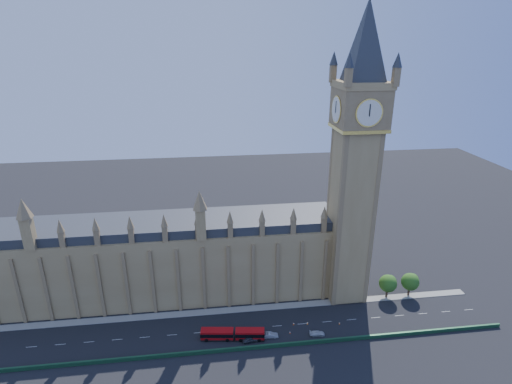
{
  "coord_description": "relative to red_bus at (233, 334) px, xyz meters",
  "views": [
    {
      "loc": [
        -7.18,
        -99.38,
        82.39
      ],
      "look_at": [
        6.71,
        10.0,
        40.91
      ],
      "focal_mm": 28.0,
      "sensor_mm": 36.0,
      "label": 1
    }
  ],
  "objects": [
    {
      "name": "cone_c",
      "position": [
        33.5,
        2.3,
        -1.35
      ],
      "size": [
        0.56,
        0.56,
        0.68
      ],
      "rotation": [
        0.0,
        0.0,
        -0.41
      ],
      "color": "black",
      "rests_on": "ground"
    },
    {
      "name": "kerb_north",
      "position": [
        2.01,
        13.43,
        -1.6
      ],
      "size": [
        160.0,
        3.0,
        0.16
      ],
      "primitive_type": "cube",
      "color": "gray",
      "rests_on": "ground"
    },
    {
      "name": "red_bus",
      "position": [
        0.0,
        0.0,
        0.0
      ],
      "size": [
        18.96,
        5.11,
        3.19
      ],
      "rotation": [
        0.0,
        0.0,
        -0.13
      ],
      "color": "#B00B10",
      "rests_on": "ground"
    },
    {
      "name": "elizabeth_tower",
      "position": [
        40.01,
        17.92,
        52.88
      ],
      "size": [
        20.59,
        20.59,
        105.0
      ],
      "color": "#977A49",
      "rests_on": "ground"
    },
    {
      "name": "car_grey",
      "position": [
        4.97,
        -1.89,
        -0.9
      ],
      "size": [
        4.77,
        2.41,
        1.56
      ],
      "primitive_type": "imported",
      "rotation": [
        0.0,
        0.0,
        1.7
      ],
      "color": "#3B3D42",
      "rests_on": "ground"
    },
    {
      "name": "cone_d",
      "position": [
        19.27,
        3.85,
        -1.33
      ],
      "size": [
        0.6,
        0.6,
        0.72
      ],
      "rotation": [
        0.0,
        0.0,
        -0.43
      ],
      "color": "black",
      "rests_on": "ground"
    },
    {
      "name": "ground",
      "position": [
        2.01,
        3.93,
        -1.68
      ],
      "size": [
        400.0,
        400.0,
        0.0
      ],
      "primitive_type": "plane",
      "color": "black",
      "rests_on": "ground"
    },
    {
      "name": "tree_east_near",
      "position": [
        54.24,
        14.01,
        3.96
      ],
      "size": [
        6.0,
        6.0,
        8.5
      ],
      "color": "#382619",
      "rests_on": "ground"
    },
    {
      "name": "cone_b",
      "position": [
        17.31,
        0.14,
        -1.36
      ],
      "size": [
        0.51,
        0.51,
        0.65
      ],
      "rotation": [
        0.0,
        0.0,
        0.3
      ],
      "color": "black",
      "rests_on": "ground"
    },
    {
      "name": "palace_westminster",
      "position": [
        -22.99,
        25.93,
        12.18
      ],
      "size": [
        120.0,
        20.0,
        28.0
      ],
      "color": "#977A49",
      "rests_on": "ground"
    },
    {
      "name": "bridge_parapet",
      "position": [
        2.01,
        -5.07,
        -1.08
      ],
      "size": [
        160.0,
        0.6,
        1.2
      ],
      "primitive_type": "cube",
      "color": "#1E4C2D",
      "rests_on": "ground"
    },
    {
      "name": "tree_east_far",
      "position": [
        62.24,
        14.01,
        3.96
      ],
      "size": [
        6.0,
        6.0,
        8.5
      ],
      "color": "#382619",
      "rests_on": "ground"
    },
    {
      "name": "cone_a",
      "position": [
        23.61,
        3.61,
        -1.3
      ],
      "size": [
        0.63,
        0.63,
        0.77
      ],
      "rotation": [
        0.0,
        0.0,
        -0.38
      ],
      "color": "black",
      "rests_on": "ground"
    },
    {
      "name": "car_white",
      "position": [
        25.24,
        -1.67,
        -1.02
      ],
      "size": [
        4.66,
        2.2,
        1.31
      ],
      "primitive_type": "imported",
      "rotation": [
        0.0,
        0.0,
        1.49
      ],
      "color": "silver",
      "rests_on": "ground"
    },
    {
      "name": "car_silver",
      "position": [
        11.17,
        -0.78,
        -0.92
      ],
      "size": [
        4.75,
        1.97,
        1.53
      ],
      "primitive_type": "imported",
      "rotation": [
        0.0,
        0.0,
        1.49
      ],
      "color": "#A6A8AD",
      "rests_on": "ground"
    }
  ]
}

